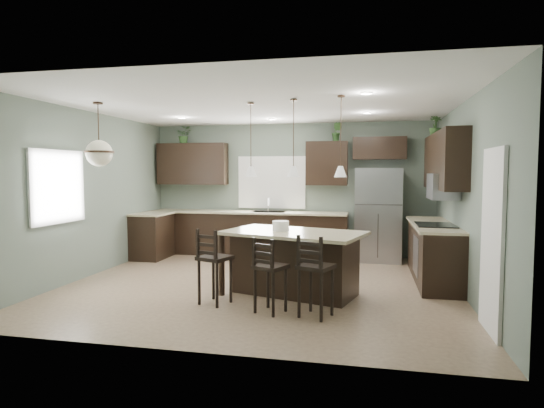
{
  "coord_description": "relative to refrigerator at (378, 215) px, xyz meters",
  "views": [
    {
      "loc": [
        1.64,
        -6.86,
        1.78
      ],
      "look_at": [
        0.1,
        0.4,
        1.25
      ],
      "focal_mm": 30.0,
      "sensor_mm": 36.0,
      "label": 1
    }
  ],
  "objects": [
    {
      "name": "bar_stool_right",
      "position": [
        -0.81,
        -3.8,
        -0.41
      ],
      "size": [
        0.49,
        0.49,
        1.02
      ],
      "primitive_type": "cube",
      "rotation": [
        0.0,
        0.0,
        -0.36
      ],
      "color": "black",
      "rests_on": "ground"
    },
    {
      "name": "back_upper_right",
      "position": [
        -1.04,
        0.19,
        1.02
      ],
      "size": [
        0.85,
        0.34,
        0.9
      ],
      "primitive_type": "cube",
      "color": "black",
      "rests_on": "room_shell"
    },
    {
      "name": "bar_stool_left",
      "position": [
        -2.19,
        -3.53,
        -0.41
      ],
      "size": [
        0.49,
        0.49,
        1.03
      ],
      "primitive_type": "cube",
      "rotation": [
        0.0,
        0.0,
        -0.34
      ],
      "color": "black",
      "rests_on": "ground"
    },
    {
      "name": "plant_back_right",
      "position": [
        -0.84,
        0.16,
        1.67
      ],
      "size": [
        0.26,
        0.23,
        0.38
      ],
      "primitive_type": "imported",
      "rotation": [
        0.0,
        0.0,
        -0.37
      ],
      "color": "#305A27",
      "rests_on": "back_upper_right"
    },
    {
      "name": "kitchen_island",
      "position": [
        -1.24,
        -2.88,
        -0.46
      ],
      "size": [
        2.19,
        1.61,
        0.92
      ],
      "primitive_type": "cube",
      "rotation": [
        0.0,
        0.0,
        -0.28
      ],
      "color": "black",
      "rests_on": "ground"
    },
    {
      "name": "right_upper_cabs",
      "position": [
        0.99,
        -1.52,
        1.02
      ],
      "size": [
        0.34,
        2.35,
        0.9
      ],
      "primitive_type": "cube",
      "color": "black",
      "rests_on": "room_shell"
    },
    {
      "name": "window_left",
      "position": [
        -4.82,
        -3.19,
        0.62
      ],
      "size": [
        0.02,
        1.1,
        1.0
      ],
      "primitive_type": "cube",
      "color": "white",
      "rests_on": "room_shell"
    },
    {
      "name": "left_return_countertop",
      "position": [
        -4.52,
        -0.69,
        -0.01
      ],
      "size": [
        0.66,
        0.96,
        0.04
      ],
      "primitive_type": "cube",
      "color": "beige",
      "rests_on": "left_return_cabs"
    },
    {
      "name": "plant_right_wall",
      "position": [
        0.96,
        -0.65,
        1.67
      ],
      "size": [
        0.24,
        0.24,
        0.38
      ],
      "primitive_type": "imported",
      "rotation": [
        0.0,
        0.0,
        0.15
      ],
      "color": "#2D4F22",
      "rests_on": "right_upper_cabs"
    },
    {
      "name": "serving_dish",
      "position": [
        -1.43,
        -2.83,
        0.07
      ],
      "size": [
        0.24,
        0.24,
        0.14
      ],
      "primitive_type": "cylinder",
      "color": "white",
      "rests_on": "kitchen_island"
    },
    {
      "name": "fridge_header",
      "position": [
        0.01,
        0.19,
        1.32
      ],
      "size": [
        1.05,
        0.34,
        0.45
      ],
      "primitive_type": "cube",
      "color": "black",
      "rests_on": "room_shell"
    },
    {
      "name": "right_countertop",
      "position": [
        0.84,
        -1.52,
        -0.01
      ],
      "size": [
        0.66,
        2.35,
        0.04
      ],
      "primitive_type": "cube",
      "color": "beige",
      "rests_on": "right_lower_cabs"
    },
    {
      "name": "plant_back_left",
      "position": [
        -4.17,
        0.16,
        1.65
      ],
      "size": [
        0.39,
        0.36,
        0.36
      ],
      "primitive_type": "imported",
      "rotation": [
        0.0,
        0.0,
        0.3
      ],
      "color": "#2C5023",
      "rests_on": "back_upper_left"
    },
    {
      "name": "faucet",
      "position": [
        -2.24,
        0.01,
        0.16
      ],
      "size": [
        0.02,
        0.02,
        0.28
      ],
      "primitive_type": "cylinder",
      "color": "silver",
      "rests_on": "back_countertop"
    },
    {
      "name": "left_return_cabs",
      "position": [
        -4.54,
        -0.69,
        -0.48
      ],
      "size": [
        0.6,
        0.9,
        0.9
      ],
      "primitive_type": "cube",
      "color": "black",
      "rests_on": "ground"
    },
    {
      "name": "pantry_door",
      "position": [
        1.14,
        -3.94,
        0.09
      ],
      "size": [
        0.04,
        0.82,
        2.04
      ],
      "primitive_type": "cube",
      "color": "white",
      "rests_on": "ground"
    },
    {
      "name": "sink_inset",
      "position": [
        -2.24,
        0.04,
        0.01
      ],
      "size": [
        0.7,
        0.45,
        0.01
      ],
      "primitive_type": "cube",
      "color": "gray",
      "rests_on": "back_countertop"
    },
    {
      "name": "back_lower_cabs",
      "position": [
        -2.69,
        0.06,
        -0.48
      ],
      "size": [
        4.2,
        0.6,
        0.9
      ],
      "primitive_type": "cube",
      "color": "black",
      "rests_on": "ground"
    },
    {
      "name": "microwave",
      "position": [
        0.94,
        -1.79,
        0.62
      ],
      "size": [
        0.4,
        0.75,
        0.4
      ],
      "primitive_type": "cube",
      "color": "gray",
      "rests_on": "right_upper_cabs"
    },
    {
      "name": "window_back",
      "position": [
        -2.24,
        0.34,
        0.62
      ],
      "size": [
        1.35,
        0.02,
        1.0
      ],
      "primitive_type": "cube",
      "color": "white",
      "rests_on": "room_shell"
    },
    {
      "name": "back_countertop",
      "position": [
        -2.69,
        0.04,
        -0.01
      ],
      "size": [
        4.2,
        0.66,
        0.04
      ],
      "primitive_type": "cube",
      "color": "beige",
      "rests_on": "back_lower_cabs"
    },
    {
      "name": "pendant_left",
      "position": [
        -1.91,
        -2.69,
        1.32
      ],
      "size": [
        0.17,
        0.17,
        1.1
      ],
      "primitive_type": null,
      "color": "silver",
      "rests_on": "room_shell"
    },
    {
      "name": "pendant_right",
      "position": [
        -0.57,
        -3.08,
        1.32
      ],
      "size": [
        0.17,
        0.17,
        1.1
      ],
      "primitive_type": null,
      "color": "white",
      "rests_on": "room_shell"
    },
    {
      "name": "right_lower_cabs",
      "position": [
        0.86,
        -1.52,
        -0.48
      ],
      "size": [
        0.6,
        2.35,
        0.9
      ],
      "primitive_type": "cube",
      "color": "black",
      "rests_on": "ground"
    },
    {
      "name": "wall_oven_front",
      "position": [
        0.56,
        -1.79,
        -0.48
      ],
      "size": [
        0.01,
        0.72,
        0.6
      ],
      "primitive_type": "cube",
      "color": "gray",
      "rests_on": "right_lower_cabs"
    },
    {
      "name": "back_upper_left",
      "position": [
        -3.99,
        0.19,
        1.02
      ],
      "size": [
        1.55,
        0.34,
        0.9
      ],
      "primitive_type": "cube",
      "color": "black",
      "rests_on": "room_shell"
    },
    {
      "name": "refrigerator",
      "position": [
        0.0,
        0.0,
        0.0
      ],
      "size": [
        0.9,
        0.74,
        1.85
      ],
      "primitive_type": "cube",
      "color": "#9B9BA3",
      "rests_on": "ground"
    },
    {
      "name": "room_shell",
      "position": [
        -1.84,
        -2.39,
        0.77
      ],
      "size": [
        6.0,
        6.0,
        6.0
      ],
      "color": "slate",
      "rests_on": "ground"
    },
    {
      "name": "cooktop",
      "position": [
        0.84,
        -1.79,
        0.02
      ],
      "size": [
        0.58,
        0.75,
        0.02
      ],
      "primitive_type": "cube",
      "color": "black",
      "rests_on": "right_countertop"
    },
    {
      "name": "pendant_center",
      "position": [
        -1.24,
        -2.88,
        1.32
      ],
      "size": [
        0.17,
        0.17,
        1.1
      ],
      "primitive_type": null,
      "color": "silver",
      "rests_on": "room_shell"
    },
    {
      "name": "bar_stool_center",
      "position": [
        -1.38,
        -3.75,
        -0.44
      ],
      "size": [
        0.47,
        0.47,
        0.96
      ],
      "primitive_type": "cube",
      "rotation": [
        0.0,
        0.0,
        -0.41
      ],
      "color": "black",
      "rests_on": "ground"
    },
    {
      "name": "ground",
      "position": [
        -1.84,
        -2.39,
        -0.93
      ],
      "size": [
        6.0,
        6.0,
        0.0
      ],
      "primitive_type": "plane",
      "color": "#9E8466",
      "rests_on": "ground"
    },
    {
      "name": "chandelier",
      "position": [
        -4.1,
        -3.19,
        1.4
      ],
      "size": [
        0.43,
        0.43,
        0.94
      ],
      "primitive_type": null,
      "color": "beige",
      "rests_on": "room_shell"
    }
  ]
}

